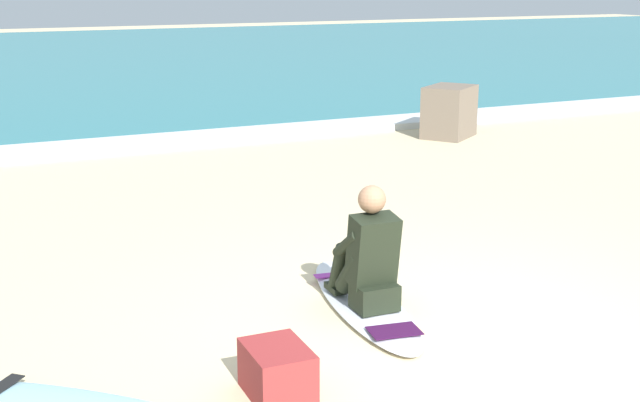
% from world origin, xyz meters
% --- Properties ---
extents(ground_plane, '(80.00, 80.00, 0.00)m').
position_xyz_m(ground_plane, '(0.00, 0.00, 0.00)').
color(ground_plane, beige).
extents(sea, '(80.00, 28.00, 0.10)m').
position_xyz_m(sea, '(0.00, 21.59, 0.05)').
color(sea, teal).
rests_on(sea, ground).
extents(breaking_foam, '(80.00, 0.90, 0.11)m').
position_xyz_m(breaking_foam, '(0.00, 7.89, 0.06)').
color(breaking_foam, white).
rests_on(breaking_foam, ground).
extents(surfboard_main, '(0.84, 2.12, 0.08)m').
position_xyz_m(surfboard_main, '(-0.37, 0.75, 0.04)').
color(surfboard_main, silver).
rests_on(surfboard_main, ground).
extents(surfer_seated, '(0.38, 0.71, 0.95)m').
position_xyz_m(surfer_seated, '(-0.40, 0.63, 0.44)').
color(surfer_seated, black).
rests_on(surfer_seated, surfboard_main).
extents(shoreline_rock, '(1.08, 1.02, 0.82)m').
position_xyz_m(shoreline_rock, '(4.29, 6.58, 0.41)').
color(shoreline_rock, '#756656').
rests_on(shoreline_rock, ground).
extents(beach_bag, '(0.37, 0.49, 0.32)m').
position_xyz_m(beach_bag, '(-1.54, -0.31, 0.16)').
color(beach_bag, maroon).
rests_on(beach_bag, ground).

